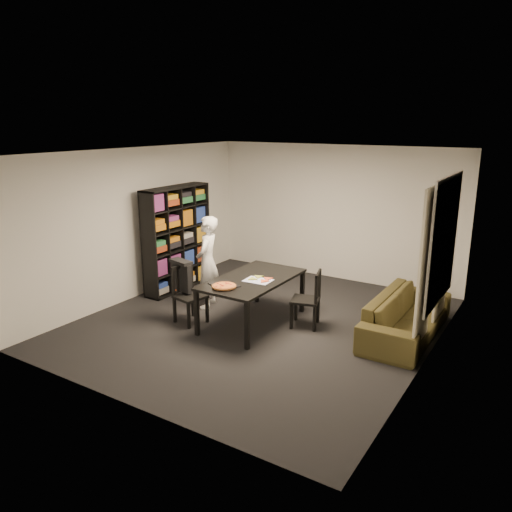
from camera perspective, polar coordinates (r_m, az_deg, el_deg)
The scene contains 16 objects.
room at distance 7.42m, azimuth 0.50°, elevation 1.71°, with size 5.01×5.51×2.61m.
window_pane at distance 7.04m, azimuth 20.72°, elevation 1.62°, with size 0.02×1.40×1.60m, color black.
window_frame at distance 7.04m, azimuth 20.68°, elevation 1.63°, with size 0.03×1.52×1.72m, color white.
curtain_left at distance 6.65m, azimuth 18.79°, elevation -2.10°, with size 0.03×0.70×2.25m, color beige.
curtain_right at distance 7.63m, azimuth 20.66°, elevation -0.08°, with size 0.03×0.70×2.25m, color beige.
bookshelf at distance 9.22m, azimuth -9.01°, elevation 1.99°, with size 0.35×1.50×1.90m, color black.
dining_table at distance 7.59m, azimuth -0.40°, elevation -3.01°, with size 0.97×1.74×0.73m.
chair_left at distance 7.78m, azimuth -7.92°, elevation -3.86°, with size 0.50×0.50×0.89m.
chair_right at distance 7.55m, azimuth 6.29°, elevation -4.49°, with size 0.50×0.50×0.88m.
draped_jacket at distance 7.80m, azimuth -8.52°, elevation -2.07°, with size 0.42×0.26×0.49m.
person at distance 8.27m, azimuth -5.57°, elevation -0.72°, with size 0.56×0.37×1.54m, color silver.
baking_tray at distance 7.26m, azimuth -3.66°, elevation -3.31°, with size 0.40×0.32×0.01m, color black.
pepperoni_pizza at distance 7.15m, azimuth -3.67°, elevation -3.44°, with size 0.35×0.35×0.03m.
kitchen_towel at distance 7.44m, azimuth 0.23°, elevation -2.82°, with size 0.40×0.30×0.01m, color white.
pizza_slices at distance 7.49m, azimuth 0.53°, elevation -2.61°, with size 0.37×0.31×0.01m, color gold, non-canonical shape.
sofa at distance 7.59m, azimuth 16.83°, elevation -6.56°, with size 2.08×0.81×0.61m, color #3B3017.
Camera 1 is at (3.78, -6.14, 3.05)m, focal length 35.00 mm.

